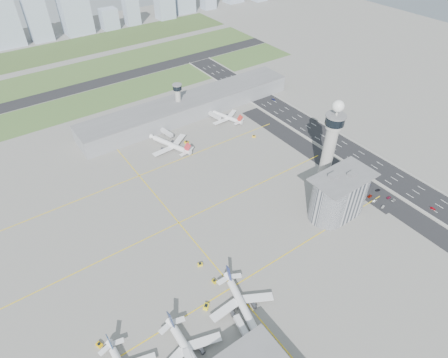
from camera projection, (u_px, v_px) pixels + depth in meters
ground at (255, 224)px, 244.89m from camera, size 1000.00×1000.00×0.00m
grass_strip_0 at (99, 99)px, 377.24m from camera, size 480.00×50.00×0.08m
grass_strip_1 at (75, 74)px, 424.31m from camera, size 480.00×60.00×0.08m
grass_strip_2 at (55, 52)px, 474.53m from camera, size 480.00×70.00×0.08m
runway at (87, 86)px, 400.45m from camera, size 480.00×22.00×0.10m
highway at (368, 163)px, 295.85m from camera, size 28.00×500.00×0.10m
barrier_left at (357, 169)px, 289.29m from camera, size 0.60×500.00×1.20m
barrier_right at (379, 156)px, 301.70m from camera, size 0.60×500.00×1.20m
landside_road at (357, 181)px, 278.49m from camera, size 18.00×260.00×0.08m
parking_lot at (369, 191)px, 270.07m from camera, size 20.00×44.00×0.10m
taxiway_line_h_0 at (233, 287)px, 208.33m from camera, size 260.00×0.60×0.01m
taxiway_line_h_1 at (179, 223)px, 245.99m from camera, size 260.00×0.60×0.01m
taxiway_line_h_2 at (139, 176)px, 283.65m from camera, size 260.00×0.60×0.01m
taxiway_line_v at (179, 223)px, 245.99m from camera, size 0.60×260.00×0.01m
control_tower at (331, 139)px, 259.42m from camera, size 14.00×14.00×64.50m
secondary_tower at (178, 98)px, 340.32m from camera, size 8.60×8.60×31.90m
admin_building at (339, 195)px, 244.35m from camera, size 42.00×24.00×33.50m
terminal_pier at (189, 106)px, 350.48m from camera, size 210.00×32.00×15.80m
airplane_near_b at (189, 352)px, 174.58m from camera, size 36.17×42.34×11.71m
airplane_near_c at (243, 303)px, 193.96m from camera, size 44.69×49.53×11.93m
airplane_far_a at (169, 141)px, 308.21m from camera, size 50.93×54.96×12.52m
airplane_far_b at (225, 114)px, 343.89m from camera, size 42.54×46.25×10.69m
jet_bridge_near_2 at (249, 342)px, 181.28m from camera, size 5.39×14.31×5.70m
jet_bridge_far_0 at (162, 131)px, 326.82m from camera, size 5.39×14.31×5.70m
jet_bridge_far_1 at (210, 114)px, 348.98m from camera, size 5.39×14.31×5.70m
tug_0 at (99, 345)px, 182.26m from camera, size 3.04×3.62×1.79m
tug_1 at (206, 306)px, 197.94m from camera, size 4.45×4.27×2.14m
tug_2 at (214, 281)px, 210.31m from camera, size 2.27×3.07×1.67m
tug_3 at (200, 264)px, 219.19m from camera, size 3.56×3.01×1.76m
tug_4 at (187, 142)px, 316.81m from camera, size 3.53×4.11×2.02m
tug_5 at (254, 136)px, 323.98m from camera, size 3.57×3.55×1.73m
car_lot_0 at (383, 206)px, 257.04m from camera, size 3.86×2.07×1.25m
car_lot_1 at (375, 201)px, 261.56m from camera, size 3.96×1.53×1.29m
car_lot_2 at (370, 196)px, 265.22m from camera, size 4.27×2.36×1.13m
car_lot_3 at (361, 191)px, 269.31m from camera, size 4.26×1.77×1.23m
car_lot_4 at (355, 188)px, 272.31m from camera, size 3.38×1.43×1.14m
car_lot_5 at (343, 179)px, 279.56m from camera, size 3.84×1.41×1.26m
car_lot_6 at (393, 200)px, 261.98m from camera, size 4.00×1.87×1.11m
car_lot_7 at (389, 197)px, 264.15m from camera, size 3.81×1.61×1.10m
car_lot_8 at (378, 190)px, 270.12m from camera, size 3.97×2.13×1.29m
car_lot_9 at (369, 185)px, 274.71m from camera, size 3.40×1.47×1.09m
car_lot_10 at (365, 183)px, 276.61m from camera, size 4.61×2.41×1.24m
car_lot_11 at (354, 174)px, 284.04m from camera, size 3.87×1.74×1.10m
car_hw_0 at (433, 208)px, 255.52m from camera, size 1.86×3.83×1.26m
car_hw_1 at (328, 139)px, 320.75m from camera, size 1.78×3.89×1.24m
car_hw_2 at (274, 100)px, 375.90m from camera, size 2.23×4.30×1.16m
car_hw_4 at (229, 82)px, 406.14m from camera, size 1.73×3.89×1.30m
skyline_bldg_7 at (3, 21)px, 473.19m from camera, size 35.76×28.61×61.22m
skyline_bldg_8 at (34, 8)px, 480.50m from camera, size 26.33×21.06×83.39m
skyline_bldg_9 at (74, 10)px, 509.82m from camera, size 36.96×29.57×62.11m
skyline_bldg_10 at (109, 19)px, 534.45m from camera, size 23.01×18.41×27.75m
skyline_bldg_11 at (131, 11)px, 546.17m from camera, size 20.22×16.18×38.97m
skyline_bldg_12 at (164, 2)px, 566.24m from camera, size 26.14×20.92×46.89m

